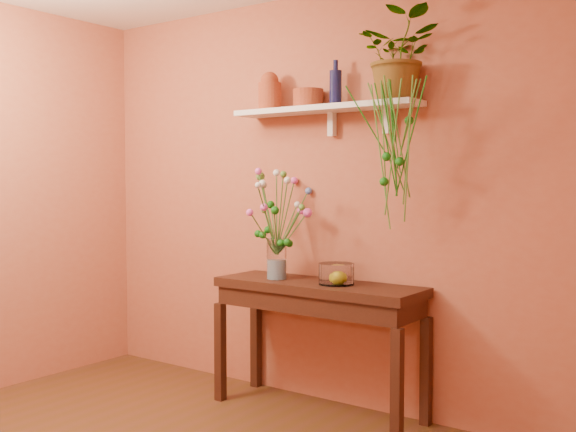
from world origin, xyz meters
name	(u,v)px	position (x,y,z in m)	size (l,w,h in m)	color
room	(72,208)	(0.00, 0.00, 1.35)	(4.04, 4.04, 2.70)	#4F2C1A
sideboard	(318,301)	(0.08, 1.76, 0.71)	(1.36, 0.44, 0.83)	#3C1D12
wall_shelf	(326,110)	(0.06, 1.87, 1.92)	(1.30, 0.24, 0.19)	white
terracotta_jug	(270,92)	(-0.39, 1.87, 2.06)	(0.19, 0.19, 0.26)	#9A3F29
terracotta_pot	(308,99)	(-0.09, 1.89, 2.00)	(0.19, 0.19, 0.12)	#9A3F29
blue_bottle	(336,87)	(0.12, 1.90, 2.05)	(0.09, 0.09, 0.29)	#131540
spider_plant	(400,56)	(0.58, 1.87, 2.19)	(0.46, 0.40, 0.51)	#166412
plant_fronds	(394,144)	(0.63, 1.71, 1.67)	(0.55, 0.38, 0.84)	#166412
glass_vase	(277,262)	(-0.22, 1.72, 0.94)	(0.13, 0.13, 0.26)	white
bouquet	(278,208)	(-0.21, 1.73, 1.29)	(0.41, 0.58, 0.56)	#386B28
glass_bowl	(336,275)	(0.22, 1.75, 0.89)	(0.22, 0.22, 0.13)	white
lemon	(338,277)	(0.24, 1.74, 0.87)	(0.08, 0.08, 0.08)	yellow
carton	(273,269)	(-0.26, 1.74, 0.89)	(0.06, 0.04, 0.12)	#2D6989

